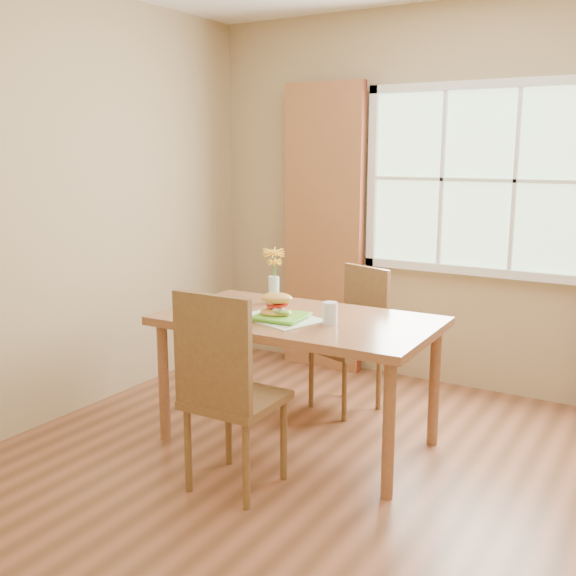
# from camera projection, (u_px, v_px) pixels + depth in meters

# --- Properties ---
(room) EXTENTS (4.24, 3.84, 2.74)m
(room) POSITION_uv_depth(u_px,v_px,m) (362.00, 228.00, 3.07)
(room) COLOR brown
(room) RESTS_ON ground
(window) EXTENTS (1.62, 0.06, 1.32)m
(window) POSITION_uv_depth(u_px,v_px,m) (478.00, 180.00, 4.61)
(window) COLOR #9BC091
(window) RESTS_ON room
(curtain_left) EXTENTS (0.65, 0.08, 2.20)m
(curtain_left) POSITION_uv_depth(u_px,v_px,m) (323.00, 229.00, 5.20)
(curtain_left) COLOR maroon
(curtain_left) RESTS_ON room
(dining_table) EXTENTS (1.59, 0.92, 0.76)m
(dining_table) POSITION_uv_depth(u_px,v_px,m) (298.00, 330.00, 3.87)
(dining_table) COLOR brown
(dining_table) RESTS_ON room
(chair_near) EXTENTS (0.44, 0.44, 1.04)m
(chair_near) POSITION_uv_depth(u_px,v_px,m) (225.00, 385.00, 3.30)
(chair_near) COLOR brown
(chair_near) RESTS_ON room
(chair_far) EXTENTS (0.50, 0.50, 0.94)m
(chair_far) POSITION_uv_depth(u_px,v_px,m) (354.00, 332.00, 4.47)
(chair_far) COLOR brown
(chair_far) RESTS_ON room
(placemat) EXTENTS (0.53, 0.45, 0.01)m
(placemat) POSITION_uv_depth(u_px,v_px,m) (281.00, 318.00, 3.81)
(placemat) COLOR beige
(placemat) RESTS_ON dining_table
(plate) EXTENTS (0.29, 0.29, 0.01)m
(plate) POSITION_uv_depth(u_px,v_px,m) (281.00, 318.00, 3.78)
(plate) COLOR #64C631
(plate) RESTS_ON placemat
(croissant_sandwich) EXTENTS (0.22, 0.19, 0.14)m
(croissant_sandwich) POSITION_uv_depth(u_px,v_px,m) (276.00, 305.00, 3.77)
(croissant_sandwich) COLOR gold
(croissant_sandwich) RESTS_ON plate
(water_glass) EXTENTS (0.08, 0.08, 0.12)m
(water_glass) POSITION_uv_depth(u_px,v_px,m) (330.00, 314.00, 3.68)
(water_glass) COLOR silver
(water_glass) RESTS_ON dining_table
(flower_vase) EXTENTS (0.14, 0.14, 0.35)m
(flower_vase) POSITION_uv_depth(u_px,v_px,m) (274.00, 271.00, 4.16)
(flower_vase) COLOR silver
(flower_vase) RESTS_ON dining_table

